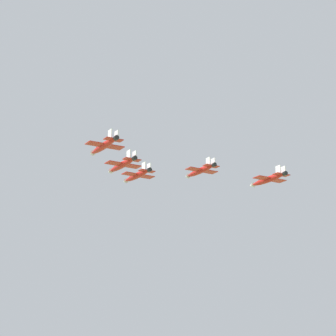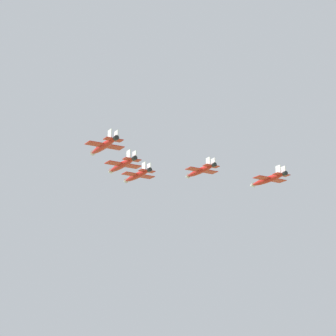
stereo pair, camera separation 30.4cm
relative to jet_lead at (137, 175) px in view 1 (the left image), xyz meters
name	(u,v)px [view 1 (the left image)]	position (x,y,z in m)	size (l,w,h in m)	color
jet_lead	(137,175)	(0.00, 0.00, 0.00)	(17.14, 10.46, 3.60)	red
jet_left_wingman	(122,165)	(14.72, -14.52, -2.69)	(17.13, 10.51, 3.60)	red
jet_right_wingman	(200,171)	(16.70, 12.19, -0.37)	(16.57, 10.16, 3.48)	red
jet_left_outer	(104,146)	(29.45, -29.04, -3.71)	(16.43, 10.12, 3.45)	red
jet_right_outer	(268,179)	(33.40, 24.39, -4.98)	(16.93, 10.35, 3.56)	red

